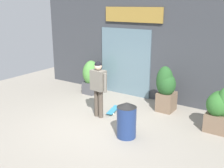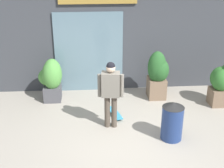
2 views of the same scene
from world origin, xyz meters
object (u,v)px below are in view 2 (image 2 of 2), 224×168
object	(u,v)px
planter_box_left	(52,78)
trash_bin	(172,121)
skateboarder	(111,89)
planter_box_mid	(158,74)
planter_box_right	(222,82)
skateboard	(115,113)

from	to	relation	value
planter_box_left	trash_bin	distance (m)	3.50
skateboarder	planter_box_mid	world-z (taller)	skateboarder
planter_box_right	planter_box_mid	distance (m)	1.70
planter_box_left	trash_bin	xyz separation A→B (m)	(2.77, -2.13, -0.23)
skateboard	trash_bin	distance (m)	1.65
planter_box_right	trash_bin	distance (m)	2.34
planter_box_left	planter_box_right	xyz separation A→B (m)	(4.50, -0.57, -0.03)
skateboard	trash_bin	bearing A→B (deg)	-148.67
planter_box_left	planter_box_mid	xyz separation A→B (m)	(2.87, -0.09, 0.05)
planter_box_left	trash_bin	bearing A→B (deg)	-37.60
planter_box_right	planter_box_mid	xyz separation A→B (m)	(-1.63, 0.48, 0.08)
skateboard	planter_box_left	world-z (taller)	planter_box_left
skateboarder	planter_box_left	size ratio (longest dim) A/B	1.33
skateboard	planter_box_mid	xyz separation A→B (m)	(1.24, 0.91, 0.66)
skateboarder	planter_box_right	bearing A→B (deg)	-66.11
planter_box_mid	planter_box_left	bearing A→B (deg)	178.14
skateboarder	trash_bin	distance (m)	1.52
planter_box_right	planter_box_mid	size ratio (longest dim) A/B	0.85
planter_box_left	planter_box_right	distance (m)	4.54
skateboarder	planter_box_right	xyz separation A→B (m)	(3.02, 0.96, -0.33)
skateboard	planter_box_left	xyz separation A→B (m)	(-1.63, 1.00, 0.61)
planter_box_mid	skateboarder	bearing A→B (deg)	-134.00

